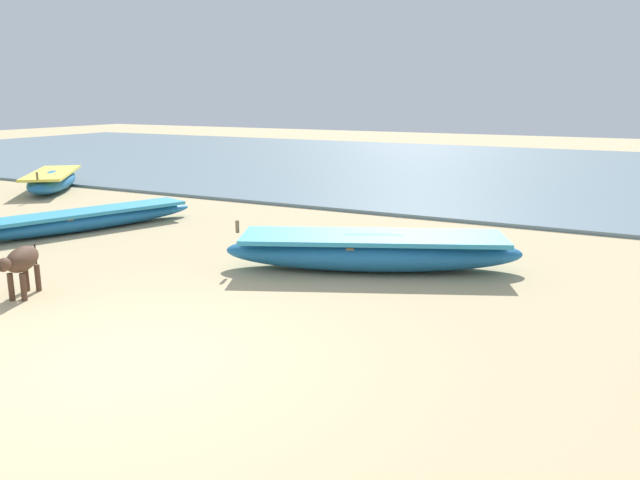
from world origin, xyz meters
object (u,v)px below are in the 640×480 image
Objects in this scene: fishing_boat_4 at (82,220)px; fishing_boat_6 at (372,251)px; calf_far_dark at (21,262)px; fishing_boat_5 at (52,180)px.

fishing_boat_6 is (6.39, 0.01, 0.09)m from fishing_boat_4.
fishing_boat_4 is 4.43m from calf_far_dark.
fishing_boat_5 is at bearing -41.35° from fishing_boat_6.
fishing_boat_5 is (-5.13, 3.58, 0.07)m from fishing_boat_4.
calf_far_dark is at bearing 19.38° from fishing_boat_6.
calf_far_dark is (-3.69, -3.50, 0.19)m from fishing_boat_6.
calf_far_dark is (2.71, -3.49, 0.27)m from fishing_boat_4.
fishing_boat_6 is at bearing 108.97° from fishing_boat_4.
fishing_boat_4 is 4.94× the size of calf_far_dark.
fishing_boat_5 is 0.79× the size of fishing_boat_6.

